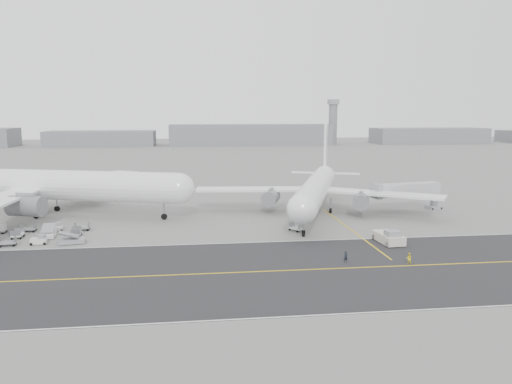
{
  "coord_description": "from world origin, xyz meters",
  "views": [
    {
      "loc": [
        0.72,
        -84.19,
        21.87
      ],
      "look_at": [
        12.82,
        12.0,
        6.45
      ],
      "focal_mm": 35.0,
      "sensor_mm": 36.0,
      "label": 1
    }
  ],
  "objects": [
    {
      "name": "jet_bridge",
      "position": [
        48.2,
        21.17,
        4.49
      ],
      "size": [
        17.28,
        6.12,
        6.44
      ],
      "rotation": [
        0.0,
        0.0,
        0.18
      ],
      "color": "gray",
      "rests_on": "ground"
    },
    {
      "name": "pushback_tug",
      "position": [
        33.32,
        -5.52,
        1.01
      ],
      "size": [
        3.71,
        8.72,
        2.47
      ],
      "rotation": [
        0.0,
        0.0,
        0.09
      ],
      "color": "beige",
      "rests_on": "ground"
    },
    {
      "name": "taxiway",
      "position": [
        5.02,
        -17.98,
        0.01
      ],
      "size": [
        220.0,
        59.0,
        0.03
      ],
      "color": "#29292B",
      "rests_on": "ground"
    },
    {
      "name": "horizon_buildings",
      "position": [
        30.0,
        260.0,
        0.0
      ],
      "size": [
        520.0,
        28.0,
        28.0
      ],
      "primitive_type": null,
      "color": "slate",
      "rests_on": "ground"
    },
    {
      "name": "ground",
      "position": [
        0.0,
        0.0,
        0.0
      ],
      "size": [
        700.0,
        700.0,
        0.0
      ],
      "primitive_type": "plane",
      "color": "gray",
      "rests_on": "ground"
    },
    {
      "name": "gse_cluster",
      "position": [
        -27.76,
        5.83,
        0.0
      ],
      "size": [
        24.41,
        19.14,
        2.11
      ],
      "primitive_type": null,
      "rotation": [
        0.0,
        0.0,
        0.07
      ],
      "color": "gray",
      "rests_on": "ground"
    },
    {
      "name": "airliner_a",
      "position": [
        -30.62,
        26.51,
        6.57
      ],
      "size": [
        64.16,
        62.89,
        22.85
      ],
      "rotation": [
        0.0,
        0.0,
        1.27
      ],
      "color": "white",
      "rests_on": "ground"
    },
    {
      "name": "ground_crew_a",
      "position": [
        22.83,
        -15.08,
        0.83
      ],
      "size": [
        0.69,
        0.55,
        1.66
      ],
      "primitive_type": "imported",
      "rotation": [
        0.0,
        0.0,
        0.28
      ],
      "color": "black",
      "rests_on": "ground"
    },
    {
      "name": "control_tower",
      "position": [
        100.0,
        265.0,
        16.25
      ],
      "size": [
        7.0,
        7.0,
        31.25
      ],
      "color": "slate",
      "rests_on": "ground"
    },
    {
      "name": "ground_crew_b",
      "position": [
        31.72,
        -17.1,
        0.83
      ],
      "size": [
        0.94,
        0.82,
        1.65
      ],
      "primitive_type": "imported",
      "rotation": [
        0.0,
        0.0,
        2.86
      ],
      "color": "yellow",
      "rests_on": "ground"
    },
    {
      "name": "stray_dolly",
      "position": [
        19.55,
        5.12,
        0.0
      ],
      "size": [
        2.84,
        3.13,
        1.64
      ],
      "primitive_type": null,
      "rotation": [
        0.0,
        0.0,
        0.58
      ],
      "color": "silver",
      "rests_on": "ground"
    },
    {
      "name": "airliner_b",
      "position": [
        27.38,
        21.57,
        5.48
      ],
      "size": [
        51.87,
        52.83,
        19.0
      ],
      "rotation": [
        0.0,
        0.0,
        -0.34
      ],
      "color": "white",
      "rests_on": "ground"
    }
  ]
}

